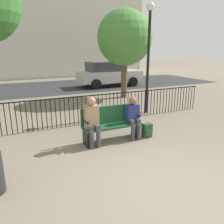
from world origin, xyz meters
TOP-DOWN VIEW (x-y plane):
  - ground_plane at (0.00, 0.00)m, footprint 80.00×80.00m
  - park_bench at (0.00, 2.39)m, footprint 1.56×0.45m
  - seated_person_0 at (-0.56, 2.27)m, footprint 0.34×0.39m
  - seated_person_1 at (0.60, 2.26)m, footprint 0.34×0.39m
  - backpack at (1.01, 2.16)m, footprint 0.25×0.22m
  - fence_railing at (-0.02, 3.95)m, footprint 9.01×0.03m
  - tree_1 at (2.95, 7.21)m, footprint 2.67×2.67m
  - lamp_post at (2.35, 4.25)m, footprint 0.28×0.28m
  - street_surface at (0.00, 12.00)m, footprint 24.00×6.00m
  - parked_car_0 at (3.68, 10.80)m, footprint 4.20×1.94m

SIDE VIEW (x-z plane):
  - ground_plane at x=0.00m, z-range 0.00..0.00m
  - street_surface at x=0.00m, z-range 0.00..0.01m
  - backpack at x=1.01m, z-range 0.00..0.38m
  - park_bench at x=0.00m, z-range 0.03..0.95m
  - fence_railing at x=-0.02m, z-range 0.08..1.03m
  - seated_person_1 at x=0.60m, z-range 0.07..1.23m
  - seated_person_0 at x=-0.56m, z-range 0.08..1.33m
  - parked_car_0 at x=3.68m, z-range 0.03..1.65m
  - lamp_post at x=2.35m, z-range 0.61..4.52m
  - tree_1 at x=2.95m, z-range 0.77..5.02m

